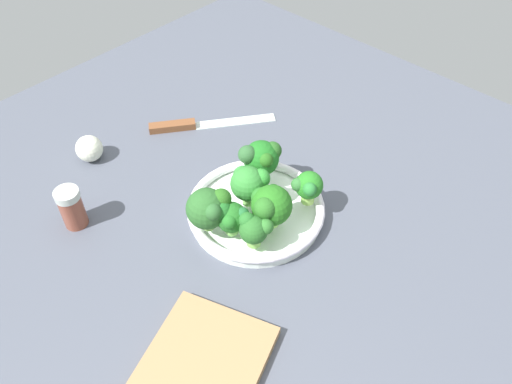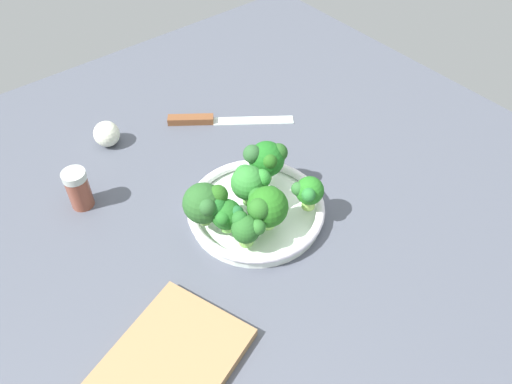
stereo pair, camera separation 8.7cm
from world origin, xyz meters
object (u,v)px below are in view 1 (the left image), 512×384
Objects in this scene: broccoli_floret_2 at (270,204)px; broccoli_floret_3 at (210,209)px; broccoli_floret_4 at (308,186)px; cutting_board at (196,378)px; broccoli_floret_0 at (232,218)px; broccoli_floret_6 at (254,229)px; broccoli_floret_1 at (249,182)px; bowl at (256,210)px; garlic_bulb at (89,149)px; broccoli_floret_5 at (261,158)px; pepper_shaker at (72,208)px; knife at (195,124)px.

broccoli_floret_2 is 9.64cm from broccoli_floret_3.
broccoli_floret_4 is 35.40cm from cutting_board.
broccoli_floret_6 is at bearing -78.96° from broccoli_floret_0.
broccoli_floret_6 is at bearing 177.75° from broccoli_floret_4.
broccoli_floret_1 is at bearing 48.91° from broccoli_floret_6.
broccoli_floret_4 is 12.76cm from broccoli_floret_6.
bowl is 4.62× the size of garlic_bulb.
bowl is 9.15cm from broccoli_floret_5.
broccoli_floret_1 is 34.59cm from garlic_bulb.
broccoli_floret_6 is at bearing -83.32° from garlic_bulb.
broccoli_floret_5 reaches higher than pepper_shaker.
broccoli_floret_1 reaches higher than broccoli_floret_0.
broccoli_floret_0 is at bearing -62.45° from broccoli_floret_3.
bowl is at bearing -110.07° from knife.
broccoli_floret_3 is at bearing 117.55° from broccoli_floret_0.
broccoli_floret_6 is 23.59cm from cutting_board.
broccoli_floret_2 is 1.31× the size of broccoli_floret_6.
pepper_shaker reaches higher than bowl.
broccoli_floret_1 is 32.13cm from cutting_board.
broccoli_floret_3 reaches higher than cutting_board.
broccoli_floret_4 is 1.07× the size of broccoli_floret_6.
broccoli_floret_5 reaches higher than broccoli_floret_4.
broccoli_floret_5 is 1.53× the size of garlic_bulb.
broccoli_floret_4 reaches higher than broccoli_floret_0.
broccoli_floret_2 reaches higher than garlic_bulb.
bowl is 1.06× the size of knife.
garlic_bulb is at bearing 103.80° from broccoli_floret_2.
knife is at bearing 84.18° from broccoli_floret_4.
broccoli_floret_2 reaches higher than bowl.
broccoli_floret_3 reaches higher than broccoli_floret_4.
broccoli_floret_5 is 34.66cm from garlic_bulb.
broccoli_floret_6 is at bearing -141.68° from broccoli_floret_5.
broccoli_floret_1 reaches higher than knife.
broccoli_floret_1 is 1.21× the size of broccoli_floret_4.
broccoli_floret_5 reaches higher than broccoli_floret_1.
knife is at bearing 79.45° from broccoli_floret_5.
broccoli_floret_2 is 0.35× the size of cutting_board.
broccoli_floret_1 is at bearing 132.39° from broccoli_floret_4.
broccoli_floret_2 is at bearing -76.20° from garlic_bulb.
broccoli_floret_5 is 0.36× the size of cutting_board.
knife is (9.66, 26.43, -0.94)cm from bowl.
broccoli_floret_3 is 1.01× the size of pepper_shaker.
broccoli_floret_0 is at bearing -121.15° from knife.
broccoli_floret_1 reaches higher than garlic_bulb.
broccoli_floret_5 is 33.40cm from pepper_shaker.
broccoli_floret_2 is (5.63, -3.11, 1.02)cm from broccoli_floret_0.
knife is (10.06, 25.10, -7.07)cm from broccoli_floret_1.
broccoli_floret_6 is 36.26cm from knife.
cutting_board is at bearing -147.29° from broccoli_floret_0.
broccoli_floret_5 is at bearing 34.99° from bowl.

